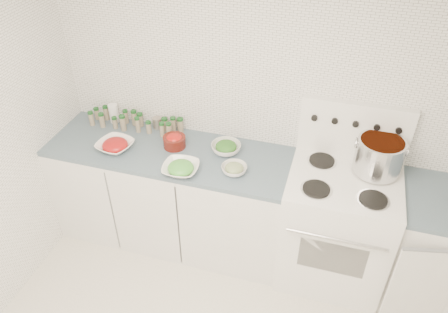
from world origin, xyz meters
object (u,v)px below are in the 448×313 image
stove (336,224)px  stock_pot (379,154)px  bowl_snowpea (181,168)px  bowl_tomato (115,145)px

stove → stock_pot: size_ratio=4.01×
stock_pot → bowl_snowpea: bearing=-164.8°
bowl_tomato → stove: bearing=3.4°
stove → stock_pot: 0.63m
stove → stock_pot: bearing=36.8°
stock_pot → bowl_snowpea: size_ratio=1.27×
stove → bowl_snowpea: size_ratio=5.09×
stock_pot → bowl_tomato: (-1.87, -0.24, -0.14)m
stock_pot → stove: bearing=-143.2°
stock_pot → bowl_snowpea: 1.35m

